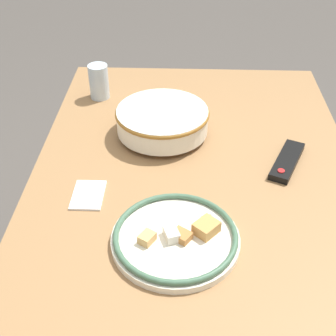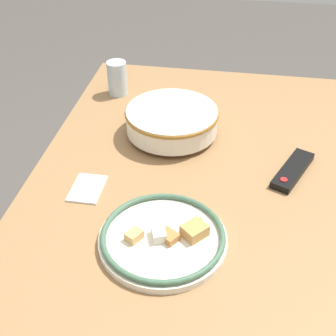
{
  "view_description": "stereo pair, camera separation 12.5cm",
  "coord_description": "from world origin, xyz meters",
  "px_view_note": "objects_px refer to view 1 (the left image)",
  "views": [
    {
      "loc": [
        1.04,
        -0.04,
        1.56
      ],
      "look_at": [
        0.05,
        -0.07,
        0.8
      ],
      "focal_mm": 50.0,
      "sensor_mm": 36.0,
      "label": 1
    },
    {
      "loc": [
        1.03,
        0.09,
        1.56
      ],
      "look_at": [
        0.05,
        -0.07,
        0.8
      ],
      "focal_mm": 50.0,
      "sensor_mm": 36.0,
      "label": 2
    }
  ],
  "objects_px": {
    "noodle_bowl": "(162,120)",
    "drinking_glass": "(99,82)",
    "tv_remote": "(287,161)",
    "food_plate": "(176,237)"
  },
  "relations": [
    {
      "from": "noodle_bowl",
      "to": "drinking_glass",
      "type": "distance_m",
      "value": 0.33
    },
    {
      "from": "drinking_glass",
      "to": "food_plate",
      "type": "bearing_deg",
      "value": 22.4
    },
    {
      "from": "noodle_bowl",
      "to": "tv_remote",
      "type": "distance_m",
      "value": 0.39
    },
    {
      "from": "noodle_bowl",
      "to": "tv_remote",
      "type": "relative_size",
      "value": 1.45
    },
    {
      "from": "noodle_bowl",
      "to": "tv_remote",
      "type": "bearing_deg",
      "value": 68.87
    },
    {
      "from": "noodle_bowl",
      "to": "drinking_glass",
      "type": "xyz_separation_m",
      "value": [
        -0.23,
        -0.23,
        0.01
      ]
    },
    {
      "from": "noodle_bowl",
      "to": "drinking_glass",
      "type": "bearing_deg",
      "value": -135.25
    },
    {
      "from": "noodle_bowl",
      "to": "drinking_glass",
      "type": "height_order",
      "value": "drinking_glass"
    },
    {
      "from": "noodle_bowl",
      "to": "tv_remote",
      "type": "height_order",
      "value": "noodle_bowl"
    },
    {
      "from": "tv_remote",
      "to": "drinking_glass",
      "type": "relative_size",
      "value": 1.65
    }
  ]
}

